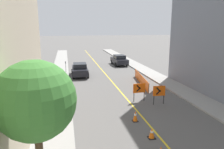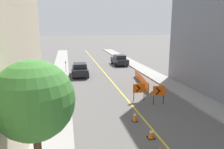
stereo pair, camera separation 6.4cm
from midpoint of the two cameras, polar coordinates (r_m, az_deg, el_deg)
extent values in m
cube|color=gold|center=(27.73, -1.85, 0.20)|extent=(0.12, 57.18, 0.01)
cube|color=gray|center=(27.32, -13.53, -0.19)|extent=(2.17, 57.18, 0.14)
cube|color=gray|center=(29.21, 9.06, 0.80)|extent=(2.17, 57.18, 0.14)
cube|color=black|center=(12.41, 10.14, -15.96)|extent=(0.39, 0.39, 0.03)
cone|color=orange|center=(12.28, 10.19, -14.78)|extent=(0.31, 0.31, 0.54)
cylinder|color=white|center=(12.25, 10.20, -14.51)|extent=(0.16, 0.16, 0.09)
cube|color=black|center=(14.22, 5.93, -11.97)|extent=(0.36, 0.36, 0.03)
cone|color=orange|center=(14.08, 5.97, -10.67)|extent=(0.29, 0.29, 0.67)
cylinder|color=white|center=(14.05, 5.97, -10.37)|extent=(0.15, 0.15, 0.11)
cube|color=#EF560C|center=(17.53, 7.03, -3.56)|extent=(1.01, 0.10, 0.75)
cube|color=black|center=(17.44, 6.85, -3.28)|extent=(0.35, 0.04, 0.35)
cube|color=black|center=(17.50, 6.83, -3.94)|extent=(0.35, 0.04, 0.35)
cylinder|color=black|center=(17.61, 5.64, -5.91)|extent=(0.06, 0.06, 0.70)
cylinder|color=black|center=(17.88, 8.28, -5.70)|extent=(0.06, 0.06, 0.70)
cube|color=#EF560C|center=(17.07, 12.11, -4.19)|extent=(0.96, 0.11, 0.78)
cube|color=black|center=(16.97, 11.96, -3.89)|extent=(0.37, 0.04, 0.37)
cube|color=black|center=(17.03, 11.93, -4.60)|extent=(0.37, 0.04, 0.37)
cylinder|color=black|center=(17.13, 10.75, -6.64)|extent=(0.06, 0.06, 0.68)
cylinder|color=black|center=(17.45, 13.23, -6.40)|extent=(0.06, 0.06, 0.68)
cube|color=#EF560C|center=(23.00, 7.52, -1.27)|extent=(0.99, 6.87, 0.94)
cylinder|color=#262626|center=(19.73, 9.51, -3.65)|extent=(0.05, 0.05, 0.94)
cylinder|color=#262626|center=(26.32, 6.03, 0.51)|extent=(0.05, 0.05, 0.94)
cube|color=black|center=(26.71, -8.48, 1.07)|extent=(1.91, 4.34, 0.72)
cube|color=black|center=(26.38, -8.49, 2.33)|extent=(1.58, 1.97, 0.55)
cylinder|color=black|center=(28.05, -10.37, 0.80)|extent=(0.24, 0.65, 0.64)
cylinder|color=black|center=(28.14, -6.89, 0.95)|extent=(0.24, 0.65, 0.64)
cylinder|color=black|center=(25.44, -10.18, -0.38)|extent=(0.24, 0.65, 0.64)
cylinder|color=black|center=(25.54, -6.35, -0.21)|extent=(0.24, 0.65, 0.64)
cube|color=black|center=(34.08, 1.83, 3.65)|extent=(1.96, 4.37, 0.72)
cube|color=black|center=(33.78, 1.93, 4.66)|extent=(1.60, 1.99, 0.55)
cylinder|color=black|center=(35.23, -0.04, 3.35)|extent=(0.24, 0.65, 0.64)
cylinder|color=black|center=(35.62, 2.66, 3.44)|extent=(0.24, 0.65, 0.64)
cylinder|color=black|center=(32.66, 0.93, 2.63)|extent=(0.24, 0.65, 0.64)
cylinder|color=black|center=(33.08, 3.82, 2.73)|extent=(0.24, 0.65, 0.64)
cylinder|color=#4C4C51|center=(14.21, -11.84, -9.17)|extent=(0.05, 0.05, 1.14)
cube|color=#565B60|center=(13.97, -11.97, -6.57)|extent=(0.12, 0.10, 0.22)
sphere|color=#565B60|center=(13.94, -11.99, -6.14)|extent=(0.11, 0.11, 0.11)
cylinder|color=#4C4C51|center=(28.52, -12.05, 1.73)|extent=(0.05, 0.05, 1.16)
cube|color=#565B60|center=(28.41, -12.12, 3.09)|extent=(0.12, 0.10, 0.22)
sphere|color=#565B60|center=(28.39, -12.13, 3.31)|extent=(0.11, 0.11, 0.11)
sphere|color=#38752D|center=(6.90, -19.64, -6.42)|extent=(2.45, 2.45, 2.45)
camera|label=1|loc=(0.03, -90.08, -0.02)|focal=35.00mm
camera|label=2|loc=(0.03, 89.92, 0.02)|focal=35.00mm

